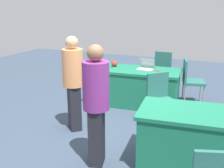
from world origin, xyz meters
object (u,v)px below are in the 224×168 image
object	(u,v)px
chair_tucked_left	(161,97)
chair_tucked_right	(191,79)
yarn_ball	(114,64)
scissors_red	(158,71)
laptop_silver	(146,67)
person_organiser	(96,101)
person_attendee_standing	(73,79)
table_mid_left	(207,141)
table_foreground	(134,87)
chair_aisle	(164,67)

from	to	relation	value
chair_tucked_left	chair_tucked_right	bearing A→B (deg)	-148.73
yarn_ball	scissors_red	size ratio (longest dim) A/B	0.74
laptop_silver	scissors_red	bearing A→B (deg)	169.82
person_organiser	laptop_silver	xyz separation A→B (m)	(0.08, -2.45, -0.08)
laptop_silver	yarn_ball	size ratio (longest dim) A/B	2.49
scissors_red	person_organiser	bearing A→B (deg)	-58.67
chair_tucked_left	person_attendee_standing	world-z (taller)	person_attendee_standing
chair_tucked_right	person_attendee_standing	distance (m)	2.64
table_mid_left	scissors_red	xyz separation A→B (m)	(1.16, -1.92, 0.39)
chair_tucked_left	yarn_ball	xyz separation A→B (m)	(1.28, -0.95, 0.30)
table_foreground	table_mid_left	bearing A→B (deg)	130.83
person_organiser	scissors_red	size ratio (longest dim) A/B	8.93
yarn_ball	scissors_red	xyz separation A→B (m)	(-0.98, 0.04, -0.06)
laptop_silver	person_organiser	bearing A→B (deg)	95.31
person_organiser	table_foreground	bearing A→B (deg)	-9.01
table_foreground	laptop_silver	xyz separation A→B (m)	(-0.21, -0.08, 0.42)
table_mid_left	chair_tucked_right	distance (m)	2.46
chair_tucked_left	person_organiser	distance (m)	1.59
table_mid_left	person_attendee_standing	xyz separation A→B (m)	(2.17, -0.32, 0.50)
table_mid_left	chair_tucked_left	size ratio (longest dim) A/B	1.95
person_attendee_standing	scissors_red	bearing A→B (deg)	103.64
table_foreground	laptop_silver	size ratio (longest dim) A/B	5.83
person_organiser	laptop_silver	world-z (taller)	person_organiser
laptop_silver	yarn_ball	xyz separation A→B (m)	(0.71, 0.03, 0.03)
table_foreground	person_attendee_standing	bearing A→B (deg)	71.59
laptop_silver	scissors_red	size ratio (longest dim) A/B	1.85
chair_tucked_right	chair_tucked_left	bearing A→B (deg)	-27.26
table_foreground	yarn_ball	bearing A→B (deg)	-6.40
person_attendee_standing	person_organiser	bearing A→B (deg)	2.46
chair_tucked_left	scissors_red	world-z (taller)	chair_tucked_left
table_foreground	table_mid_left	size ratio (longest dim) A/B	1.06
person_organiser	yarn_ball	size ratio (longest dim) A/B	12.03
person_organiser	chair_aisle	bearing A→B (deg)	-16.28
yarn_ball	person_organiser	bearing A→B (deg)	108.10
chair_aisle	yarn_ball	bearing A→B (deg)	-119.36
chair_tucked_left	person_organiser	size ratio (longest dim) A/B	0.59
yarn_ball	chair_tucked_left	bearing A→B (deg)	143.56
chair_tucked_left	laptop_silver	size ratio (longest dim) A/B	2.83
table_foreground	chair_tucked_right	xyz separation A→B (m)	(-1.09, -0.49, 0.17)
table_foreground	laptop_silver	world-z (taller)	laptop_silver
table_foreground	yarn_ball	world-z (taller)	yarn_ball
person_organiser	yarn_ball	world-z (taller)	person_organiser
table_foreground	scissors_red	world-z (taller)	scissors_red
chair_tucked_right	yarn_ball	world-z (taller)	chair_tucked_right
table_mid_left	person_organiser	distance (m)	1.51
table_mid_left	person_organiser	world-z (taller)	person_organiser
chair_tucked_left	person_organiser	xyz separation A→B (m)	(0.49, 1.47, 0.35)
table_mid_left	person_attendee_standing	bearing A→B (deg)	-8.40
chair_aisle	yarn_ball	xyz separation A→B (m)	(0.80, 1.34, 0.28)
chair_tucked_left	scissors_red	size ratio (longest dim) A/B	5.25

